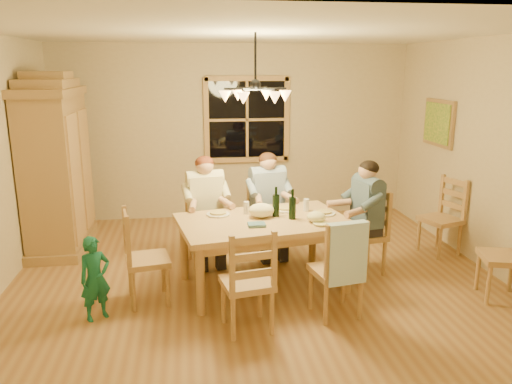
{
  "coord_description": "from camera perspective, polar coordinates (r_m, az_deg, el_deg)",
  "views": [
    {
      "loc": [
        -0.72,
        -5.3,
        2.36
      ],
      "look_at": [
        0.02,
        0.1,
        0.98
      ],
      "focal_mm": 35.0,
      "sensor_mm": 36.0,
      "label": 1
    }
  ],
  "objects": [
    {
      "name": "floor",
      "position": [
        5.84,
        -0.06,
        -9.64
      ],
      "size": [
        5.5,
        5.5,
        0.0
      ],
      "primitive_type": "plane",
      "color": "#936135",
      "rests_on": "ground"
    },
    {
      "name": "ceiling",
      "position": [
        5.36,
        -0.07,
        17.83
      ],
      "size": [
        5.5,
        5.0,
        0.02
      ],
      "primitive_type": "cube",
      "color": "white",
      "rests_on": "wall_back"
    },
    {
      "name": "wall_back",
      "position": [
        7.89,
        -2.52,
        6.82
      ],
      "size": [
        5.5,
        0.02,
        2.7
      ],
      "primitive_type": "cube",
      "color": "tan",
      "rests_on": "floor"
    },
    {
      "name": "wall_right",
      "position": [
        6.41,
        25.15,
        3.77
      ],
      "size": [
        0.02,
        5.0,
        2.7
      ],
      "primitive_type": "cube",
      "color": "tan",
      "rests_on": "floor"
    },
    {
      "name": "window",
      "position": [
        7.86,
        -1.04,
        8.26
      ],
      "size": [
        1.3,
        0.06,
        1.3
      ],
      "color": "black",
      "rests_on": "wall_back"
    },
    {
      "name": "painting",
      "position": [
        7.39,
        20.12,
        7.42
      ],
      "size": [
        0.06,
        0.78,
        0.64
      ],
      "color": "olive",
      "rests_on": "wall_right"
    },
    {
      "name": "chandelier",
      "position": [
        5.35,
        -0.07,
        11.16
      ],
      "size": [
        0.77,
        0.68,
        0.71
      ],
      "color": "black",
      "rests_on": "ceiling"
    },
    {
      "name": "armoire",
      "position": [
        6.97,
        -21.8,
        2.38
      ],
      "size": [
        0.66,
        1.4,
        2.3
      ],
      "color": "olive",
      "rests_on": "floor"
    },
    {
      "name": "dining_table",
      "position": [
        5.39,
        0.86,
        -4.2
      ],
      "size": [
        1.96,
        1.4,
        0.76
      ],
      "rotation": [
        0.0,
        0.0,
        0.18
      ],
      "color": "tan",
      "rests_on": "floor"
    },
    {
      "name": "chair_far_left",
      "position": [
        6.17,
        -5.68,
        -5.38
      ],
      "size": [
        0.51,
        0.49,
        0.99
      ],
      "rotation": [
        0.0,
        0.0,
        3.32
      ],
      "color": "#B2804E",
      "rests_on": "floor"
    },
    {
      "name": "chair_far_right",
      "position": [
        6.37,
        1.34,
        -4.66
      ],
      "size": [
        0.51,
        0.49,
        0.99
      ],
      "rotation": [
        0.0,
        0.0,
        3.32
      ],
      "color": "#B2804E",
      "rests_on": "floor"
    },
    {
      "name": "chair_near_left",
      "position": [
        4.66,
        -1.03,
        -12.04
      ],
      "size": [
        0.51,
        0.49,
        0.99
      ],
      "rotation": [
        0.0,
        0.0,
        0.18
      ],
      "color": "#B2804E",
      "rests_on": "floor"
    },
    {
      "name": "chair_near_right",
      "position": [
        4.97,
        9.05,
        -10.48
      ],
      "size": [
        0.51,
        0.49,
        0.99
      ],
      "rotation": [
        0.0,
        0.0,
        0.18
      ],
      "color": "#B2804E",
      "rests_on": "floor"
    },
    {
      "name": "chair_end_left",
      "position": [
        5.27,
        -12.19,
        -9.11
      ],
      "size": [
        0.49,
        0.51,
        0.99
      ],
      "rotation": [
        0.0,
        0.0,
        -1.39
      ],
      "color": "#B2804E",
      "rests_on": "floor"
    },
    {
      "name": "chair_end_right",
      "position": [
        6.01,
        12.18,
        -6.17
      ],
      "size": [
        0.49,
        0.51,
        0.99
      ],
      "rotation": [
        0.0,
        0.0,
        1.75
      ],
      "color": "#B2804E",
      "rests_on": "floor"
    },
    {
      "name": "adult_woman",
      "position": [
        6.01,
        -5.8,
        -0.54
      ],
      "size": [
        0.45,
        0.48,
        0.87
      ],
      "rotation": [
        0.0,
        0.0,
        3.32
      ],
      "color": "beige",
      "rests_on": "floor"
    },
    {
      "name": "adult_plaid_man",
      "position": [
        6.22,
        1.37,
        0.04
      ],
      "size": [
        0.45,
        0.48,
        0.87
      ],
      "rotation": [
        0.0,
        0.0,
        3.32
      ],
      "color": "#395F9C",
      "rests_on": "floor"
    },
    {
      "name": "adult_slate_man",
      "position": [
        5.85,
        12.45,
        -1.22
      ],
      "size": [
        0.48,
        0.45,
        0.87
      ],
      "rotation": [
        0.0,
        0.0,
        1.75
      ],
      "color": "#455B6F",
      "rests_on": "floor"
    },
    {
      "name": "towel",
      "position": [
        4.66,
        10.3,
        -6.93
      ],
      "size": [
        0.39,
        0.17,
        0.58
      ],
      "primitive_type": "cube",
      "rotation": [
        0.0,
        0.0,
        0.18
      ],
      "color": "#B5D8F6",
      "rests_on": "chair_near_right"
    },
    {
      "name": "wine_bottle_a",
      "position": [
        5.44,
        2.3,
        -1.11
      ],
      "size": [
        0.08,
        0.08,
        0.33
      ],
      "primitive_type": "cylinder",
      "color": "black",
      "rests_on": "dining_table"
    },
    {
      "name": "wine_bottle_b",
      "position": [
        5.36,
        4.18,
        -1.39
      ],
      "size": [
        0.08,
        0.08,
        0.33
      ],
      "primitive_type": "cylinder",
      "color": "black",
      "rests_on": "dining_table"
    },
    {
      "name": "plate_woman",
      "position": [
        5.54,
        -4.34,
        -2.55
      ],
      "size": [
        0.26,
        0.26,
        0.02
      ],
      "primitive_type": "cylinder",
      "color": "white",
      "rests_on": "dining_table"
    },
    {
      "name": "plate_plaid",
      "position": [
        5.71,
        3.34,
        -2.02
      ],
      "size": [
        0.26,
        0.26,
        0.02
      ],
      "primitive_type": "cylinder",
      "color": "white",
      "rests_on": "dining_table"
    },
    {
      "name": "plate_slate",
      "position": [
        5.61,
        7.73,
        -2.44
      ],
      "size": [
        0.26,
        0.26,
        0.02
      ],
      "primitive_type": "cylinder",
      "color": "white",
      "rests_on": "dining_table"
    },
    {
      "name": "wine_glass_a",
      "position": [
        5.55,
        -1.1,
        -1.82
      ],
      "size": [
        0.06,
        0.06,
        0.14
      ],
      "primitive_type": "cylinder",
      "color": "silver",
      "rests_on": "dining_table"
    },
    {
      "name": "wine_glass_b",
      "position": [
        5.69,
        5.76,
        -1.48
      ],
      "size": [
        0.06,
        0.06,
        0.14
      ],
      "primitive_type": "cylinder",
      "color": "silver",
      "rests_on": "dining_table"
    },
    {
      "name": "cap",
      "position": [
        5.31,
        6.91,
        -2.84
      ],
      "size": [
        0.2,
        0.2,
        0.11
      ],
      "primitive_type": "ellipsoid",
      "color": "beige",
      "rests_on": "dining_table"
    },
    {
      "name": "napkin",
      "position": [
        5.15,
        0.07,
        -3.76
      ],
      "size": [
        0.2,
        0.17,
        0.03
      ],
      "primitive_type": "cube",
      "rotation": [
        0.0,
        0.0,
        0.18
      ],
      "color": "slate",
      "rests_on": "dining_table"
    },
    {
      "name": "cloth_bundle",
      "position": [
        5.43,
        0.62,
        -2.11
      ],
      "size": [
        0.28,
        0.22,
        0.15
      ],
      "primitive_type": "ellipsoid",
      "color": "beige",
      "rests_on": "dining_table"
    },
    {
      "name": "child",
      "position": [
        5.02,
        -17.91,
        -9.37
      ],
      "size": [
        0.36,
        0.33,
        0.82
      ],
      "primitive_type": "imported",
      "rotation": [
        0.0,
        0.0,
        0.57
      ],
      "color": "#17674F",
      "rests_on": "floor"
    },
    {
      "name": "chair_spare_front",
      "position": [
        5.81,
        26.21,
        -8.09
      ],
      "size": [
        0.52,
        0.53,
        0.99
      ],
      "rotation": [
        0.0,
        0.0,
        1.31
      ],
      "color": "#B2804E",
      "rests_on": "floor"
    },
    {
      "name": "chair_spare_back",
      "position": [
        6.86,
        20.22,
        -4.18
      ],
      "size": [
        0.54,
        0.55,
        0.99
      ],
      "rotation": [
        0.0,
        0.0,
        1.89
      ],
      "color": "#B2804E",
      "rests_on": "floor"
    }
  ]
}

